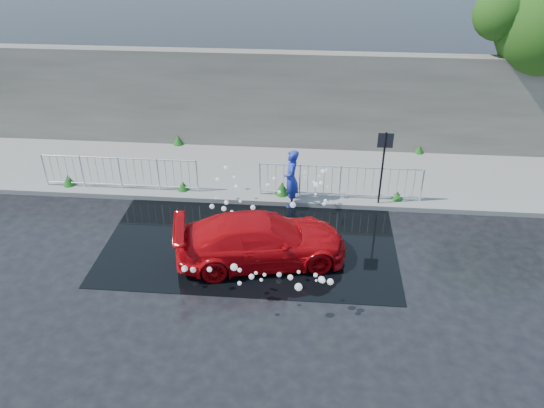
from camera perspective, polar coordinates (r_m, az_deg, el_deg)
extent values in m
plane|color=black|center=(14.23, -4.73, -5.99)|extent=(90.00, 90.00, 0.00)
cube|color=gray|center=(18.40, -2.29, 3.49)|extent=(30.00, 4.00, 0.15)
cube|color=gray|center=(16.66, -3.12, 0.37)|extent=(30.00, 0.25, 0.16)
cube|color=#524F45|center=(19.69, -1.62, 11.15)|extent=(30.00, 0.60, 3.50)
cube|color=black|center=(14.97, -2.24, -3.81)|extent=(8.00, 5.00, 0.01)
cylinder|color=black|center=(16.18, 11.73, 3.47)|extent=(0.06, 0.06, 2.50)
cube|color=black|center=(15.76, 12.11, 6.71)|extent=(0.45, 0.04, 0.45)
cylinder|color=#332114|center=(21.80, 26.43, 11.63)|extent=(0.36, 0.36, 5.00)
sphere|color=#1A3C0E|center=(20.40, 27.19, 16.56)|extent=(3.16, 3.16, 3.16)
sphere|color=#1A3C0E|center=(19.84, 23.27, 18.28)|extent=(1.73, 1.73, 1.73)
cylinder|color=silver|center=(18.65, -23.26, 3.40)|extent=(0.05, 0.05, 1.10)
cylinder|color=silver|center=(16.92, -8.07, 3.00)|extent=(0.05, 0.05, 1.10)
cylinder|color=silver|center=(17.41, -16.28, 4.76)|extent=(5.00, 0.04, 0.04)
cylinder|color=silver|center=(17.83, -15.84, 2.01)|extent=(5.00, 0.04, 0.04)
cylinder|color=silver|center=(16.61, -1.31, 2.75)|extent=(0.05, 0.05, 1.10)
cylinder|color=silver|center=(16.86, 15.84, 1.96)|extent=(0.05, 0.05, 1.10)
cylinder|color=silver|center=(16.31, 7.45, 3.99)|extent=(5.00, 0.04, 0.04)
cylinder|color=silver|center=(16.76, 7.24, 1.09)|extent=(5.00, 0.04, 0.04)
cone|color=#164211|center=(18.53, -21.05, 2.43)|extent=(0.40, 0.40, 0.37)
cone|color=#164211|center=(17.26, -9.56, 1.97)|extent=(0.36, 0.36, 0.31)
cone|color=#164211|center=(16.76, 1.10, 1.72)|extent=(0.44, 0.44, 0.43)
cone|color=#164211|center=(16.98, 13.31, 0.94)|extent=(0.38, 0.38, 0.28)
cone|color=#164211|center=(20.53, -10.06, 6.82)|extent=(0.42, 0.42, 0.36)
cone|color=#164211|center=(20.26, 15.56, 5.71)|extent=(0.34, 0.34, 0.30)
sphere|color=white|center=(14.95, 0.75, -1.52)|extent=(0.10, 0.10, 0.10)
sphere|color=white|center=(15.17, -4.72, -1.67)|extent=(0.16, 0.16, 0.16)
sphere|color=white|center=(16.18, 5.49, 3.52)|extent=(0.14, 0.14, 0.14)
sphere|color=white|center=(15.84, 4.53, 2.38)|extent=(0.08, 0.08, 0.08)
sphere|color=white|center=(15.94, -0.47, 2.08)|extent=(0.10, 0.10, 0.10)
sphere|color=white|center=(14.87, 1.46, -2.94)|extent=(0.09, 0.09, 0.09)
sphere|color=white|center=(16.37, 5.86, 3.70)|extent=(0.11, 0.11, 0.11)
sphere|color=white|center=(14.86, -5.73, -3.20)|extent=(0.13, 0.13, 0.13)
sphere|color=white|center=(15.70, 4.72, 1.05)|extent=(0.08, 0.08, 0.08)
sphere|color=white|center=(15.42, -2.07, -0.37)|extent=(0.15, 0.15, 0.15)
sphere|color=white|center=(14.81, 4.46, -3.18)|extent=(0.09, 0.09, 0.09)
sphere|color=white|center=(15.25, 5.61, 0.00)|extent=(0.10, 0.10, 0.10)
sphere|color=white|center=(15.58, -6.02, 0.64)|extent=(0.06, 0.06, 0.06)
sphere|color=white|center=(15.10, -4.35, -0.87)|extent=(0.11, 0.11, 0.11)
sphere|color=white|center=(16.05, 3.50, 2.78)|extent=(0.14, 0.14, 0.14)
sphere|color=white|center=(15.96, -3.86, 1.89)|extent=(0.12, 0.12, 0.12)
sphere|color=white|center=(15.40, -6.49, -0.26)|extent=(0.14, 0.14, 0.14)
sphere|color=white|center=(15.40, 5.77, 0.33)|extent=(0.11, 0.11, 0.11)
sphere|color=white|center=(15.52, 0.78, 1.31)|extent=(0.10, 0.10, 0.10)
sphere|color=white|center=(16.24, -5.89, 2.66)|extent=(0.12, 0.12, 0.12)
sphere|color=white|center=(15.20, -7.39, -2.55)|extent=(0.06, 0.06, 0.06)
sphere|color=white|center=(15.82, 4.77, 2.06)|extent=(0.16, 0.16, 0.16)
sphere|color=white|center=(16.18, -4.09, 2.92)|extent=(0.09, 0.09, 0.09)
sphere|color=white|center=(15.75, 6.00, 1.86)|extent=(0.06, 0.06, 0.06)
sphere|color=white|center=(15.93, 5.29, 2.26)|extent=(0.12, 0.12, 0.12)
sphere|color=white|center=(14.69, -2.13, -3.38)|extent=(0.13, 0.13, 0.13)
sphere|color=white|center=(16.75, -5.02, 3.93)|extent=(0.12, 0.12, 0.12)
sphere|color=white|center=(15.94, 0.22, 2.79)|extent=(0.10, 0.10, 0.10)
sphere|color=white|center=(15.41, -4.94, 0.17)|extent=(0.13, 0.13, 0.13)
sphere|color=white|center=(16.14, 1.99, 3.20)|extent=(0.08, 0.08, 0.08)
sphere|color=white|center=(15.47, -3.45, 0.30)|extent=(0.09, 0.09, 0.09)
sphere|color=white|center=(15.08, -1.19, -1.54)|extent=(0.07, 0.07, 0.07)
sphere|color=white|center=(16.25, 5.08, 2.98)|extent=(0.10, 0.10, 0.10)
sphere|color=white|center=(15.44, 2.26, -0.09)|extent=(0.17, 0.17, 0.17)
sphere|color=white|center=(15.07, -7.33, -3.11)|extent=(0.10, 0.10, 0.10)
sphere|color=white|center=(15.41, -5.21, -0.51)|extent=(0.15, 0.15, 0.15)
sphere|color=white|center=(16.46, 3.49, 3.45)|extent=(0.11, 0.11, 0.11)
sphere|color=white|center=(13.06, -9.46, -7.01)|extent=(0.11, 0.11, 0.11)
sphere|color=white|center=(12.83, 4.78, -8.20)|extent=(0.06, 0.06, 0.06)
sphere|color=white|center=(12.24, -4.10, -6.79)|extent=(0.17, 0.17, 0.17)
sphere|color=white|center=(13.01, 1.99, -7.89)|extent=(0.14, 0.14, 0.14)
sphere|color=white|center=(12.07, -0.82, -7.62)|extent=(0.08, 0.08, 0.08)
sphere|color=white|center=(11.84, 5.48, -8.20)|extent=(0.12, 0.12, 0.12)
sphere|color=white|center=(12.57, -3.51, -7.11)|extent=(0.10, 0.10, 0.10)
sphere|color=white|center=(13.54, -8.42, -7.44)|extent=(0.11, 0.11, 0.11)
sphere|color=white|center=(13.22, -8.48, -7.00)|extent=(0.15, 0.15, 0.15)
sphere|color=white|center=(12.87, -6.75, -7.01)|extent=(0.13, 0.13, 0.13)
sphere|color=white|center=(11.87, 2.87, -8.90)|extent=(0.17, 0.17, 0.17)
sphere|color=white|center=(11.82, -3.52, -8.50)|extent=(0.10, 0.10, 0.10)
sphere|color=white|center=(13.30, 2.89, -7.31)|extent=(0.09, 0.09, 0.09)
sphere|color=white|center=(12.79, -1.74, -7.43)|extent=(0.09, 0.09, 0.09)
sphere|color=white|center=(12.09, 5.34, -8.10)|extent=(0.16, 0.16, 0.16)
sphere|color=white|center=(13.24, -9.37, -6.85)|extent=(0.16, 0.16, 0.16)
sphere|color=white|center=(12.40, -2.22, -7.81)|extent=(0.13, 0.13, 0.13)
sphere|color=white|center=(13.00, -1.16, -8.17)|extent=(0.09, 0.09, 0.09)
sphere|color=white|center=(13.50, 0.77, -7.59)|extent=(0.14, 0.14, 0.14)
sphere|color=white|center=(12.04, 6.29, -8.31)|extent=(0.15, 0.15, 0.15)
sphere|color=white|center=(12.33, 4.70, -7.63)|extent=(0.10, 0.10, 0.10)
imported|color=#B6070C|center=(13.81, -1.15, -3.86)|extent=(4.73, 2.71, 1.29)
imported|color=#2231AB|center=(16.12, 2.09, 2.74)|extent=(0.47, 0.69, 1.85)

